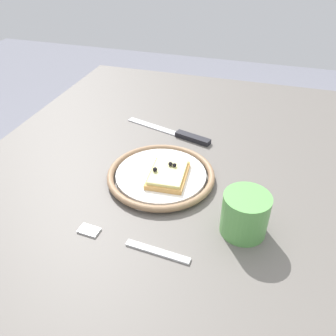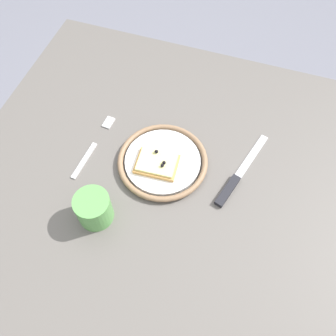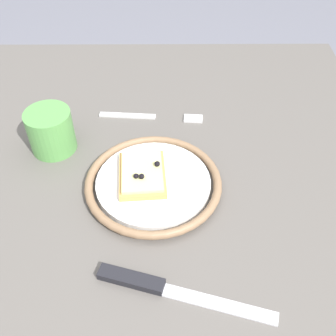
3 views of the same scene
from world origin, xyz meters
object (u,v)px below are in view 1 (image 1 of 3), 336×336
at_px(plate, 161,175).
at_px(fork, 131,243).
at_px(pizza_slice_near, 168,174).
at_px(cup, 245,214).
at_px(dining_table, 179,200).
at_px(knife, 182,135).

distance_m(plate, fork, 0.18).
relative_size(pizza_slice_near, cup, 1.33).
distance_m(dining_table, cup, 0.25).
xyz_separation_m(knife, fork, (-0.36, -0.01, -0.00)).
xyz_separation_m(plate, pizza_slice_near, (-0.01, -0.02, 0.01)).
distance_m(pizza_slice_near, fork, 0.18).
bearing_deg(cup, knife, 33.40).
xyz_separation_m(dining_table, plate, (-0.06, 0.03, 0.11)).
relative_size(fork, cup, 2.55).
bearing_deg(cup, pizza_slice_near, 61.10).
xyz_separation_m(plate, knife, (0.18, 0.00, -0.00)).
height_order(plate, knife, plate).
distance_m(dining_table, fork, 0.26).
bearing_deg(fork, knife, 1.52).
height_order(dining_table, plate, plate).
xyz_separation_m(plate, cup, (-0.10, -0.18, 0.03)).
bearing_deg(cup, plate, 61.45).
xyz_separation_m(dining_table, fork, (-0.24, 0.02, 0.10)).
xyz_separation_m(plate, fork, (-0.18, -0.01, -0.01)).
distance_m(plate, pizza_slice_near, 0.02).
bearing_deg(fork, dining_table, -4.74).
xyz_separation_m(pizza_slice_near, knife, (0.19, 0.02, -0.02)).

